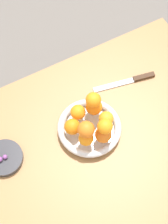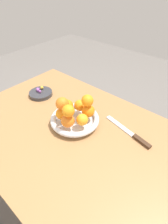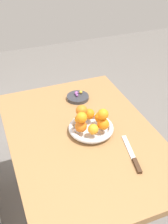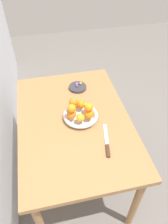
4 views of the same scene
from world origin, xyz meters
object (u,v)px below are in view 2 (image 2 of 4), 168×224
Objects in this scene: orange_8 at (62,104)px; candy_ball_1 at (38,90)px; dining_table at (70,141)px; orange_5 at (88,111)px; orange_4 at (82,120)px; knife at (131,134)px; candy_dish at (41,93)px; orange_1 at (67,105)px; orange_7 at (87,101)px; candy_ball_3 at (42,88)px; orange_3 at (68,121)px; candy_ball_0 at (40,91)px; candy_ball_2 at (39,89)px; orange_6 at (68,111)px; candy_ball_4 at (38,89)px; orange_2 at (62,113)px; orange_0 at (80,105)px; fruit_bowl at (75,120)px.

orange_8 is 3.21× the size of candy_ball_1.
orange_5 is (-0.04, -0.10, 0.16)m from dining_table.
orange_4 is 0.21× the size of knife.
candy_dish is 0.27m from orange_1.
dining_table is 0.24m from orange_7.
candy_ball_3 is (0.02, -0.03, 0.02)m from candy_dish.
candy_ball_0 is (0.34, -0.10, -0.04)m from orange_3.
candy_ball_3 is 0.60m from knife.
orange_7 reaches higher than candy_ball_2.
orange_7 is 3.00× the size of candy_ball_1.
orange_6 is (0.04, 0.05, 0.06)m from orange_4.
candy_ball_3 is (0.02, -0.03, 0.00)m from candy_ball_0.
orange_6 is at bearing 164.23° from candy_ball_4.
orange_3 is 0.36m from candy_ball_0.
orange_1 is 0.99× the size of orange_8.
candy_ball_1 is 0.01m from candy_ball_4.
candy_ball_0 is at bearing 7.51° from knife.
candy_ball_3 reaches higher than candy_ball_2.
knife is (-0.24, -0.16, 0.09)m from dining_table.
orange_3 reaches higher than orange_4.
orange_8 reaches higher than orange_2.
orange_6 reaches higher than orange_3.
orange_0 reaches higher than candy_ball_2.
candy_ball_4 is at bearing -16.35° from orange_3.
dining_table is 0.36m from candy_dish.
orange_5 reaches higher than candy_ball_0.
candy_dish is 9.67× the size of candy_ball_2.
candy_ball_2 is at bearing -8.34° from fruit_bowl.
orange_3 is at bearing 38.05° from knife.
fruit_bowl is 1.74× the size of candy_dish.
candy_ball_2 is at bearing -15.08° from candy_dish.
candy_ball_3 is at bearing -11.89° from fruit_bowl.
orange_4 reaches higher than knife.
fruit_bowl is 11.56× the size of candy_ball_4.
orange_6 is at bearing 109.87° from orange_0.
orange_5 is at bearing -162.43° from orange_1.
candy_ball_3 is at bearing -3.89° from orange_7.
candy_ball_1 is 0.91× the size of candy_ball_4.
candy_ball_2 is at bearing -16.79° from orange_6.
orange_2 reaches higher than fruit_bowl.
knife is (-0.57, -0.08, -0.03)m from candy_ball_0.
orange_0 is at bearing -136.42° from orange_1.
orange_7 is (-0.04, -0.05, 0.11)m from fruit_bowl.
orange_2 is 0.33m from knife.
candy_dish is at bearing -51.38° from candy_ball_0.
orange_2 is at bearing 164.67° from candy_ball_1.
orange_5 is at bearing 176.36° from candy_ball_3.
orange_3 is at bearing 163.65° from candy_ball_4.
orange_2 is at bearing 16.55° from orange_4.
fruit_bowl is 0.08m from orange_3.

